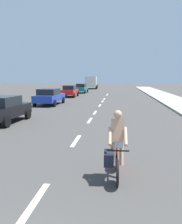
% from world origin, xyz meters
% --- Properties ---
extents(ground_plane, '(160.00, 160.00, 0.00)m').
position_xyz_m(ground_plane, '(0.00, 20.00, 0.00)').
color(ground_plane, '#423F3D').
extents(sidewalk_strip, '(3.60, 80.00, 0.14)m').
position_xyz_m(sidewalk_strip, '(7.92, 22.00, 0.07)').
color(sidewalk_strip, '#9E998E').
rests_on(sidewalk_strip, ground).
extents(lane_stripe_1, '(0.16, 1.80, 0.01)m').
position_xyz_m(lane_stripe_1, '(0.00, 3.14, 0.00)').
color(lane_stripe_1, white).
rests_on(lane_stripe_1, ground).
extents(lane_stripe_2, '(0.16, 1.80, 0.01)m').
position_xyz_m(lane_stripe_2, '(0.00, 8.08, 0.00)').
color(lane_stripe_2, white).
rests_on(lane_stripe_2, ground).
extents(lane_stripe_3, '(0.16, 1.80, 0.01)m').
position_xyz_m(lane_stripe_3, '(0.00, 12.78, 0.00)').
color(lane_stripe_3, white).
rests_on(lane_stripe_3, ground).
extents(lane_stripe_4, '(0.16, 1.80, 0.01)m').
position_xyz_m(lane_stripe_4, '(0.00, 15.99, 0.00)').
color(lane_stripe_4, white).
rests_on(lane_stripe_4, ground).
extents(lane_stripe_5, '(0.16, 1.80, 0.01)m').
position_xyz_m(lane_stripe_5, '(0.00, 20.54, 0.00)').
color(lane_stripe_5, white).
rests_on(lane_stripe_5, ground).
extents(lane_stripe_6, '(0.16, 1.80, 0.01)m').
position_xyz_m(lane_stripe_6, '(0.00, 24.19, 0.00)').
color(lane_stripe_6, white).
rests_on(lane_stripe_6, ground).
extents(lane_stripe_7, '(0.16, 1.80, 0.01)m').
position_xyz_m(lane_stripe_7, '(0.00, 27.21, 0.00)').
color(lane_stripe_7, white).
rests_on(lane_stripe_7, ground).
extents(lane_stripe_8, '(0.16, 1.80, 0.01)m').
position_xyz_m(lane_stripe_8, '(0.00, 33.58, 0.00)').
color(lane_stripe_8, white).
rests_on(lane_stripe_8, ground).
extents(lane_stripe_9, '(0.16, 1.80, 0.01)m').
position_xyz_m(lane_stripe_9, '(0.00, 35.13, 0.00)').
color(lane_stripe_9, white).
rests_on(lane_stripe_9, ground).
extents(cyclist, '(0.63, 1.71, 1.82)m').
position_xyz_m(cyclist, '(1.70, 4.64, 0.83)').
color(cyclist, black).
rests_on(cyclist, ground).
extents(parked_car_black, '(1.96, 3.95, 1.57)m').
position_xyz_m(parked_car_black, '(-4.90, 11.49, 0.83)').
color(parked_car_black, black).
rests_on(parked_car_black, ground).
extents(parked_car_blue, '(2.16, 4.55, 1.57)m').
position_xyz_m(parked_car_blue, '(-4.91, 20.49, 0.84)').
color(parked_car_blue, '#1E389E').
rests_on(parked_car_blue, ground).
extents(parked_car_red, '(1.85, 3.95, 1.57)m').
position_xyz_m(parked_car_red, '(-4.82, 29.59, 0.84)').
color(parked_car_red, red).
rests_on(parked_car_red, ground).
extents(parked_car_teal, '(1.88, 3.87, 1.57)m').
position_xyz_m(parked_car_teal, '(-4.49, 37.50, 0.83)').
color(parked_car_teal, '#14727A').
rests_on(parked_car_teal, ground).
extents(delivery_truck, '(2.86, 6.33, 2.80)m').
position_xyz_m(delivery_truck, '(-4.52, 51.88, 1.50)').
color(delivery_truck, '#23478C').
rests_on(delivery_truck, ground).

